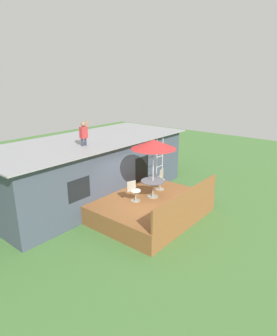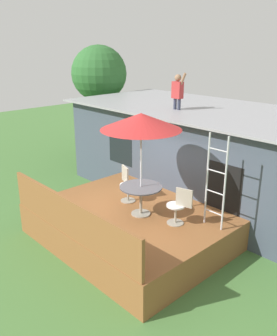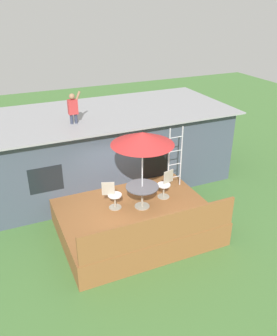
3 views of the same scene
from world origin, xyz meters
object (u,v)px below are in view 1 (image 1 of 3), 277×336
(patio_table, at_px, (153,184))
(patio_chair_right, at_px, (161,180))
(person_figure, at_px, (84,132))
(step_ladder, at_px, (160,161))
(patio_chair_left, at_px, (134,191))
(patio_umbrella, at_px, (154,144))

(patio_table, distance_m, patio_chair_right, 1.02)
(person_figure, bearing_deg, patio_chair_right, -47.61)
(step_ladder, relative_size, patio_chair_left, 2.39)
(person_figure, bearing_deg, step_ladder, -34.50)
(person_figure, height_order, patio_chair_left, person_figure)
(patio_chair_left, bearing_deg, patio_umbrella, -0.00)
(step_ladder, xyz_separation_m, patio_chair_left, (-2.48, -0.47, -0.64))
(patio_table, distance_m, patio_chair_left, 0.95)
(patio_chair_left, bearing_deg, patio_table, 0.00)
(patio_chair_right, bearing_deg, patio_chair_left, -17.31)
(patio_table, relative_size, step_ladder, 0.47)
(person_figure, xyz_separation_m, patio_chair_left, (0.44, -2.48, -2.26))
(patio_table, bearing_deg, step_ladder, 26.38)
(patio_umbrella, relative_size, person_figure, 2.29)
(patio_umbrella, xyz_separation_m, patio_chair_right, (0.98, 0.28, -1.89))
(patio_chair_right, bearing_deg, patio_table, 0.00)
(step_ladder, bearing_deg, patio_chair_left, -169.27)
(patio_umbrella, distance_m, person_figure, 3.12)
(patio_table, height_order, patio_chair_left, patio_chair_left)
(patio_umbrella, height_order, person_figure, person_figure)
(patio_table, bearing_deg, patio_chair_left, 159.84)
(patio_table, height_order, person_figure, person_figure)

